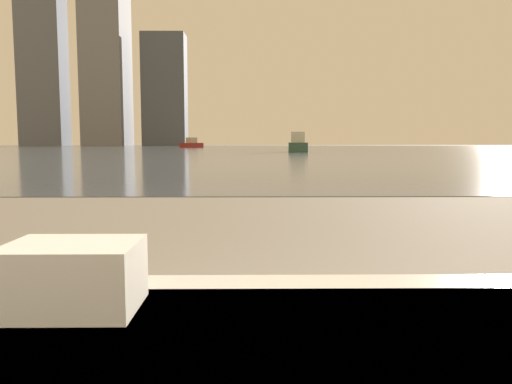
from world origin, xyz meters
TOP-DOWN VIEW (x-y plane):
  - towel_stack at (-0.30, 0.76)m, footprint 0.23×0.18m
  - harbor_water at (0.00, 62.00)m, footprint 180.00×110.00m
  - harbor_boat_0 at (-8.72, 75.00)m, footprint 3.32×4.11m
  - harbor_boat_2 at (3.93, 40.75)m, footprint 1.81×4.43m
  - skyline_tower_1 at (-33.20, 118.00)m, footprint 9.25×12.01m
  - skyline_tower_2 at (-19.81, 118.00)m, footprint 9.87×6.55m

SIDE VIEW (x-z plane):
  - harbor_water at x=0.00m, z-range 0.00..0.01m
  - harbor_boat_0 at x=-8.72m, z-range -0.21..1.29m
  - towel_stack at x=-0.30m, z-range 0.48..0.60m
  - harbor_boat_2 at x=3.93m, z-range -0.23..1.40m
  - skyline_tower_2 at x=-19.81m, z-range 0.00..25.69m
  - skyline_tower_1 at x=-33.20m, z-range 0.00..52.88m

